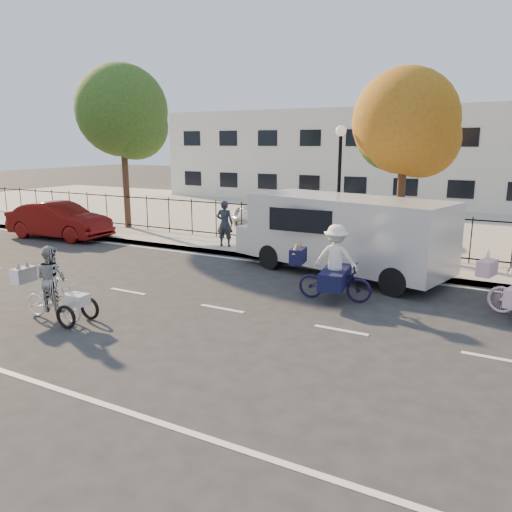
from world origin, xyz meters
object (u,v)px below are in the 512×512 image
Objects in this scene: lamppost at (340,167)px; lot_car_b at (274,210)px; white_van at (343,232)px; bull_bike at (334,270)px; red_sedan at (59,220)px; lot_car_c at (387,225)px; zebra_trike at (53,292)px; pedestrian at (225,224)px.

lamppost reaches higher than lot_car_b.
bull_bike is at bearing -61.32° from white_van.
red_sedan reaches higher than lot_car_c.
zebra_trike is 12.80m from lot_car_c.
lamppost reaches higher than bull_bike.
zebra_trike is at bearing -116.38° from lot_car_c.
zebra_trike reaches higher than lot_car_c.
zebra_trike is at bearing -85.54° from lot_car_b.
lot_car_b is (-4.57, 4.25, -2.26)m from lamppost.
zebra_trike is at bearing -135.39° from red_sedan.
pedestrian is (-0.54, 8.20, 0.35)m from zebra_trike.
zebra_trike is 0.28× the size of white_van.
zebra_trike is 0.44× the size of red_sedan.
bull_bike is 1.25× the size of pedestrian.
bull_bike is 13.19m from red_sedan.
zebra_trike is at bearing 122.67° from bull_bike.
red_sedan is at bearing 44.79° from zebra_trike.
lot_car_b is at bearing 137.07° from lamppost.
white_van reaches higher than zebra_trike.
pedestrian is at bearing 47.63° from bull_bike.
bull_bike reaches higher than red_sedan.
red_sedan is (-11.32, -2.30, -2.36)m from lamppost.
zebra_trike is 0.93× the size of bull_bike.
zebra_trike is 8.22m from pedestrian.
zebra_trike reaches higher than red_sedan.
lot_car_b is (-6.19, 9.11, 0.08)m from bull_bike.
bull_bike is 0.47× the size of red_sedan.
lamppost reaches higher than white_van.
bull_bike is 0.42× the size of lot_car_b.
lot_car_c is at bearing -3.97° from bull_bike.
lot_car_b is at bearing -98.43° from pedestrian.
zebra_trike is (-3.45, -9.23, -2.45)m from lamppost.
pedestrian reaches higher than lot_car_b.
lamppost reaches higher than pedestrian.
lamppost is 2.53× the size of pedestrian.
lamppost is 2.03× the size of bull_bike.
pedestrian is 6.32m from lot_car_c.
lot_car_b is at bearing 159.34° from lot_car_c.
zebra_trike is at bearing 79.16° from pedestrian.
pedestrian reaches higher than zebra_trike.
bull_bike is at bearing -105.19° from red_sedan.
red_sedan is at bearing 70.71° from bull_bike.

